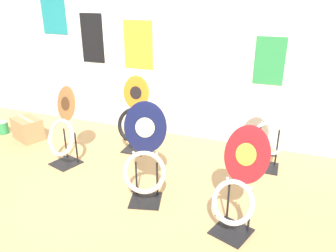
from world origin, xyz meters
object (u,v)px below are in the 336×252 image
object	(u,v)px
toilet_seat_display_orange_sun	(135,119)
toilet_seat_display_woodgrain	(63,132)
toilet_seat_display_white_plain	(270,130)
paint_can	(3,127)
toilet_seat_display_crimson_swirl	(237,189)
storage_box	(28,129)
toilet_seat_display_navy_moon	(145,159)

from	to	relation	value
toilet_seat_display_orange_sun	toilet_seat_display_woodgrain	size ratio (longest dim) A/B	1.03
toilet_seat_display_orange_sun	toilet_seat_display_woodgrain	world-z (taller)	toilet_seat_display_orange_sun
toilet_seat_display_white_plain	paint_can	world-z (taller)	toilet_seat_display_white_plain
toilet_seat_display_crimson_swirl	paint_can	distance (m)	3.43
toilet_seat_display_woodgrain	toilet_seat_display_crimson_swirl	distance (m)	2.02
toilet_seat_display_orange_sun	toilet_seat_display_crimson_swirl	distance (m)	1.74
storage_box	toilet_seat_display_navy_moon	bearing A→B (deg)	-19.05
toilet_seat_display_navy_moon	paint_can	xyz separation A→B (m)	(-2.46, 0.72, -0.33)
toilet_seat_display_navy_moon	paint_can	world-z (taller)	toilet_seat_display_navy_moon
toilet_seat_display_woodgrain	paint_can	xyz separation A→B (m)	(-1.33, 0.40, -0.29)
toilet_seat_display_crimson_swirl	toilet_seat_display_woodgrain	bearing A→B (deg)	167.33
toilet_seat_display_navy_moon	paint_can	size ratio (longest dim) A/B	5.38
storage_box	paint_can	bearing A→B (deg)	177.41
toilet_seat_display_woodgrain	paint_can	size ratio (longest dim) A/B	5.05
toilet_seat_display_orange_sun	storage_box	world-z (taller)	toilet_seat_display_orange_sun
toilet_seat_display_orange_sun	toilet_seat_display_navy_moon	distance (m)	1.07
paint_can	storage_box	distance (m)	0.45
toilet_seat_display_crimson_swirl	toilet_seat_display_white_plain	xyz separation A→B (m)	(0.13, 1.15, 0.06)
toilet_seat_display_white_plain	toilet_seat_display_navy_moon	bearing A→B (deg)	-133.55
toilet_seat_display_woodgrain	toilet_seat_display_crimson_swirl	bearing A→B (deg)	-12.67
toilet_seat_display_orange_sun	toilet_seat_display_white_plain	world-z (taller)	toilet_seat_display_orange_sun
paint_can	toilet_seat_display_white_plain	bearing A→B (deg)	5.15
toilet_seat_display_orange_sun	storage_box	xyz separation A→B (m)	(-1.46, -0.22, -0.26)
toilet_seat_display_orange_sun	paint_can	bearing A→B (deg)	-174.15
toilet_seat_display_orange_sun	toilet_seat_display_crimson_swirl	size ratio (longest dim) A/B	1.05
toilet_seat_display_white_plain	toilet_seat_display_navy_moon	world-z (taller)	toilet_seat_display_navy_moon
toilet_seat_display_orange_sun	toilet_seat_display_navy_moon	world-z (taller)	toilet_seat_display_navy_moon
toilet_seat_display_navy_moon	paint_can	distance (m)	2.59
toilet_seat_display_orange_sun	paint_can	distance (m)	1.94
toilet_seat_display_orange_sun	storage_box	distance (m)	1.50
paint_can	storage_box	world-z (taller)	storage_box
toilet_seat_display_woodgrain	toilet_seat_display_navy_moon	world-z (taller)	toilet_seat_display_navy_moon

